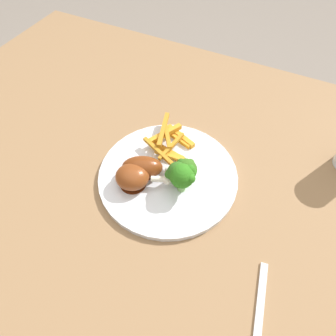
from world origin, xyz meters
The scene contains 10 objects.
ground_plane centered at (0.00, 0.00, 0.00)m, with size 6.00×6.00×0.00m, color gray.
dining_table centered at (0.00, 0.00, 0.61)m, with size 1.24×0.86×0.70m.
dinner_plate centered at (0.06, -0.05, 0.71)m, with size 0.29×0.29×0.01m, color silver.
broccoli_floret_front centered at (0.10, -0.07, 0.76)m, with size 0.05×0.05×0.07m.
broccoli_floret_middle centered at (0.10, -0.05, 0.75)m, with size 0.04×0.05×0.06m.
broccoli_floret_back centered at (0.09, -0.06, 0.75)m, with size 0.04×0.05×0.06m.
carrot_fries_pile centered at (0.03, 0.02, 0.73)m, with size 0.12×0.13×0.03m.
chicken_drumstick_near centered at (0.02, -0.07, 0.74)m, with size 0.13×0.08×0.04m.
chicken_drumstick_far centered at (0.01, -0.10, 0.74)m, with size 0.12×0.08×0.05m.
fork centered at (0.31, -0.24, 0.71)m, with size 0.19×0.01×0.01m, color silver.
Camera 1 is at (0.22, -0.38, 1.22)m, focal length 32.28 mm.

